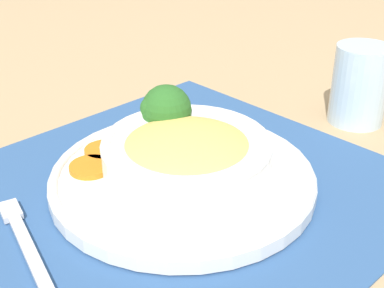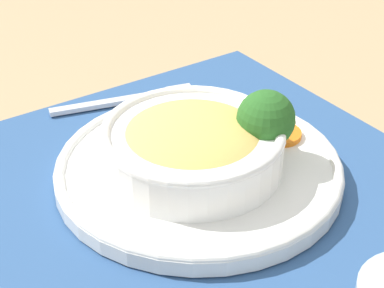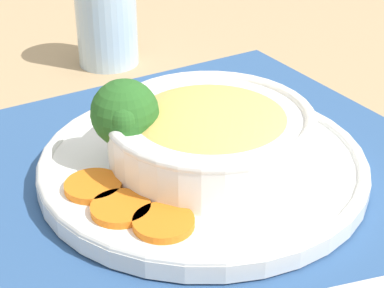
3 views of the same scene
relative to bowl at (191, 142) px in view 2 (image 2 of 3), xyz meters
The scene contains 9 objects.
ground_plane 0.05m from the bowl, 66.96° to the left, with size 4.00×4.00×0.00m, color tan.
placemat 0.05m from the bowl, 66.96° to the left, with size 0.49×0.49×0.00m.
plate 0.03m from the bowl, 66.96° to the left, with size 0.30×0.30×0.02m.
bowl is the anchor object (origin of this frame).
broccoli_floret 0.08m from the bowl, 66.40° to the left, with size 0.06×0.06×0.08m.
carrot_slice_near 0.12m from the bowl, 89.27° to the left, with size 0.05×0.05×0.01m.
carrot_slice_middle 0.11m from the bowl, 109.68° to the left, with size 0.05×0.05×0.01m.
carrot_slice_far 0.11m from the bowl, 130.46° to the left, with size 0.05×0.05×0.01m.
fork 0.19m from the bowl, behind, with size 0.05×0.18×0.01m.
Camera 2 is at (0.47, -0.29, 0.40)m, focal length 60.00 mm.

